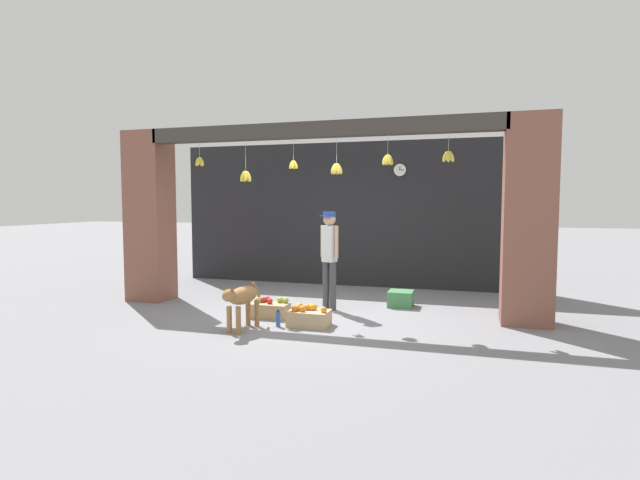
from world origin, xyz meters
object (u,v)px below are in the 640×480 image
shopkeeper (329,253)px  fruit_crate_oranges (309,317)px  produce_box_green (401,299)px  fruit_crate_apples (270,309)px  dog (242,298)px  water_bottle (278,319)px  wall_clock (400,170)px

shopkeeper → fruit_crate_oranges: shopkeeper is taller
shopkeeper → produce_box_green: size_ratio=3.93×
fruit_crate_apples → produce_box_green: size_ratio=1.43×
dog → water_bottle: bearing=136.7°
fruit_crate_oranges → wall_clock: bearing=77.1°
fruit_crate_apples → wall_clock: (1.53, 3.17, 2.28)m
water_bottle → dog: bearing=-141.4°
dog → produce_box_green: (1.89, 2.19, -0.31)m
dog → water_bottle: dog is taller
produce_box_green → water_bottle: 2.39m
shopkeeper → water_bottle: size_ratio=6.60×
dog → wall_clock: (1.61, 3.98, 1.96)m
dog → fruit_crate_oranges: dog is taller
fruit_crate_oranges → water_bottle: (-0.40, -0.17, -0.02)m
shopkeeper → wall_clock: size_ratio=6.17×
fruit_crate_apples → wall_clock: size_ratio=2.24×
fruit_crate_apples → wall_clock: wall_clock is taller
fruit_crate_apples → shopkeeper: bearing=48.3°
produce_box_green → wall_clock: bearing=98.9°
dog → shopkeeper: shopkeeper is taller
shopkeeper → fruit_crate_oranges: size_ratio=2.80×
shopkeeper → water_bottle: 1.58m
shopkeeper → water_bottle: shopkeeper is taller
fruit_crate_oranges → fruit_crate_apples: bearing=156.5°
fruit_crate_apples → produce_box_green: fruit_crate_apples is taller
dog → wall_clock: size_ratio=3.40×
fruit_crate_apples → produce_box_green: bearing=37.3°
dog → fruit_crate_oranges: (0.81, 0.49, -0.32)m
produce_box_green → dog: bearing=-130.7°
shopkeeper → produce_box_green: (1.09, 0.57, -0.81)m
fruit_crate_oranges → wall_clock: size_ratio=2.20×
shopkeeper → fruit_crate_apples: 1.35m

